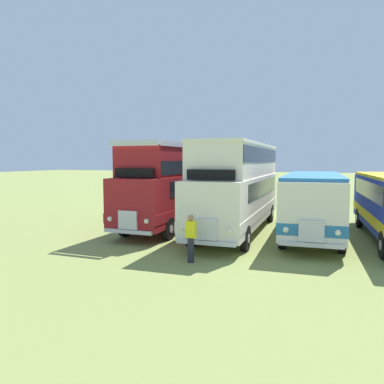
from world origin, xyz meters
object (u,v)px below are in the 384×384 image
Objects in this scene: bus_first_in_row at (174,184)px; bus_second_in_row at (239,183)px; bus_third_in_row at (313,200)px; marshal_person at (191,238)px.

bus_first_in_row reaches higher than bus_second_in_row.
bus_second_in_row is at bearing -175.80° from bus_third_in_row.
marshal_person is at bearing -92.25° from bus_second_in_row.
marshal_person is (3.38, -6.58, -1.47)m from bus_first_in_row.
bus_third_in_row is 5.82× the size of marshal_person.
marshal_person is at bearing -62.81° from bus_first_in_row.
bus_first_in_row is 7.54m from marshal_person.
bus_second_in_row is at bearing 87.75° from marshal_person.
bus_third_in_row is 7.77m from marshal_person.
bus_first_in_row is 5.65× the size of marshal_person.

